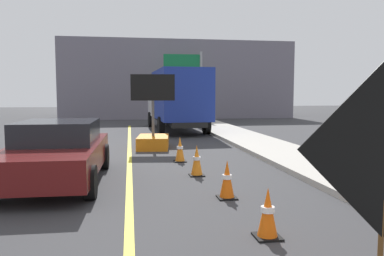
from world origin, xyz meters
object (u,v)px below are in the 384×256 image
traffic_cone_near_sign (268,213)px  arrow_board_trailer (153,135)px  traffic_cone_far_lane (197,161)px  pickup_car (57,152)px  traffic_cone_mid_lane (227,180)px  highway_guide_sign (190,74)px  box_truck (177,98)px  traffic_cone_curbside (180,149)px

traffic_cone_near_sign → arrow_board_trailer: bearing=96.5°
traffic_cone_far_lane → arrow_board_trailer: bearing=98.7°
pickup_car → traffic_cone_mid_lane: 3.94m
traffic_cone_far_lane → traffic_cone_mid_lane: bearing=-84.0°
highway_guide_sign → traffic_cone_near_sign: (-2.46, -22.31, -3.07)m
box_truck → traffic_cone_mid_lane: box_truck is taller
pickup_car → traffic_cone_near_sign: pickup_car is taller
highway_guide_sign → traffic_cone_curbside: size_ratio=6.72×
highway_guide_sign → traffic_cone_mid_lane: highway_guide_sign is taller
arrow_board_trailer → box_truck: size_ratio=0.36×
box_truck → traffic_cone_far_lane: 11.49m
arrow_board_trailer → traffic_cone_near_sign: size_ratio=3.81×
arrow_board_trailer → traffic_cone_curbside: size_ratio=3.63×
box_truck → traffic_cone_mid_lane: size_ratio=10.22×
traffic_cone_mid_lane → pickup_car: bearing=151.0°
pickup_car → traffic_cone_near_sign: bearing=-48.6°
pickup_car → box_truck: bearing=70.3°
pickup_car → highway_guide_sign: 19.49m
traffic_cone_far_lane → traffic_cone_near_sign: bearing=-86.3°
box_truck → traffic_cone_far_lane: size_ratio=9.96×
box_truck → traffic_cone_mid_lane: (-0.70, -13.46, -1.39)m
arrow_board_trailer → box_truck: 6.78m
traffic_cone_mid_lane → box_truck: bearing=87.0°
traffic_cone_curbside → traffic_cone_near_sign: bearing=-86.0°
arrow_board_trailer → highway_guide_sign: highway_guide_sign is taller
arrow_board_trailer → traffic_cone_mid_lane: 7.09m
traffic_cone_mid_lane → traffic_cone_near_sign: bearing=-88.6°
traffic_cone_near_sign → traffic_cone_far_lane: size_ratio=0.94×
box_truck → traffic_cone_near_sign: bearing=-92.4°
pickup_car → arrow_board_trailer: bearing=64.3°
pickup_car → traffic_cone_curbside: bearing=35.2°
highway_guide_sign → traffic_cone_far_lane: highway_guide_sign is taller
traffic_cone_far_lane → traffic_cone_curbside: 1.98m
arrow_board_trailer → traffic_cone_curbside: (0.60, -2.96, -0.12)m
pickup_car → traffic_cone_far_lane: size_ratio=6.01×
traffic_cone_curbside → pickup_car: bearing=-144.8°
arrow_board_trailer → traffic_cone_mid_lane: (0.98, -7.02, -0.12)m
arrow_board_trailer → traffic_cone_near_sign: (1.03, -9.06, -0.13)m
arrow_board_trailer → highway_guide_sign: 14.01m
traffic_cone_near_sign → traffic_cone_mid_lane: (-0.05, 2.05, 0.01)m
pickup_car → traffic_cone_curbside: (3.06, 2.16, -0.33)m
traffic_cone_far_lane → box_truck: bearing=85.4°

